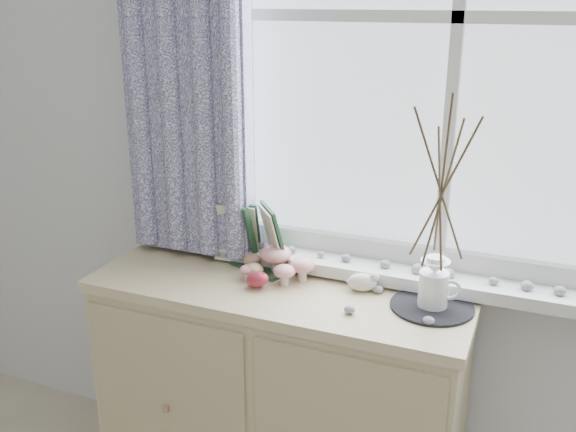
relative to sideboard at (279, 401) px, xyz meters
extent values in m
cube|color=silver|center=(0.15, 0.25, 0.87)|extent=(4.00, 0.04, 2.60)
cube|color=silver|center=(0.45, 0.25, 1.22)|extent=(1.30, 0.01, 1.40)
cube|color=silver|center=(0.45, 0.17, 0.45)|extent=(1.45, 0.16, 0.04)
cube|color=#0D0B3D|center=(-0.37, 0.12, 1.25)|extent=(0.44, 0.06, 1.61)
cube|color=tan|center=(0.00, 0.01, -0.02)|extent=(1.17, 0.43, 0.81)
cube|color=tan|center=(0.00, 0.01, 0.41)|extent=(1.20, 0.45, 0.03)
cube|color=tan|center=(-0.29, -0.22, -0.02)|extent=(0.55, 0.01, 0.75)
cylinder|color=beige|center=(-0.04, 0.08, 0.46)|extent=(0.03, 0.03, 0.07)
ellipsoid|color=#A90C05|center=(-0.04, 0.08, 0.49)|extent=(0.10, 0.10, 0.06)
cylinder|color=beige|center=(0.02, 0.01, 0.45)|extent=(0.03, 0.03, 0.05)
ellipsoid|color=#A90C05|center=(0.02, 0.01, 0.47)|extent=(0.07, 0.07, 0.04)
cylinder|color=beige|center=(-0.10, 0.00, 0.44)|extent=(0.02, 0.02, 0.03)
ellipsoid|color=#A90C05|center=(-0.10, 0.00, 0.46)|extent=(0.05, 0.05, 0.03)
cylinder|color=beige|center=(0.06, 0.06, 0.45)|extent=(0.03, 0.03, 0.05)
ellipsoid|color=#A90C05|center=(0.06, 0.06, 0.48)|extent=(0.08, 0.08, 0.05)
ellipsoid|color=tan|center=(-0.09, 0.02, 0.45)|extent=(0.06, 0.05, 0.07)
ellipsoid|color=tan|center=(-0.13, 0.09, 0.45)|extent=(0.06, 0.05, 0.07)
ellipsoid|color=maroon|center=(-0.05, -0.04, 0.45)|extent=(0.06, 0.05, 0.07)
cylinder|color=black|center=(0.47, 0.03, 0.43)|extent=(0.24, 0.24, 0.01)
cylinder|color=white|center=(0.47, 0.03, 0.48)|extent=(0.11, 0.11, 0.10)
cone|color=white|center=(0.47, 0.03, 0.55)|extent=(0.08, 0.08, 0.04)
cylinder|color=white|center=(0.47, 0.03, 0.57)|extent=(0.05, 0.05, 0.02)
torus|color=white|center=(0.52, 0.03, 0.49)|extent=(0.06, 0.03, 0.06)
ellipsoid|color=gray|center=(0.26, -0.09, 0.44)|extent=(0.03, 0.03, 0.02)
ellipsoid|color=gray|center=(0.30, 0.07, 0.44)|extent=(0.03, 0.03, 0.02)
ellipsoid|color=gray|center=(0.48, -0.07, 0.44)|extent=(0.03, 0.03, 0.02)
camera|label=1|loc=(0.72, -1.67, 1.28)|focal=40.00mm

